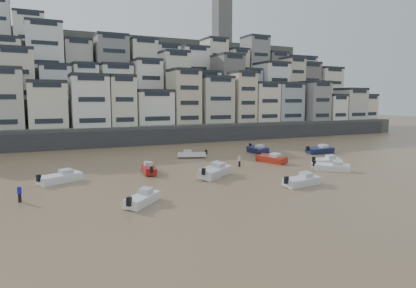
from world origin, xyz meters
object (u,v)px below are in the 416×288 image
boat_b (332,166)px  boat_j (142,197)px  boat_g (320,149)px  boat_h (192,154)px  boat_i (257,149)px  boat_c (215,170)px  boat_a (302,180)px  boat_d (327,160)px  boat_f (149,168)px  person_pink (239,161)px  boat_e (271,158)px  boat_k (60,176)px  person_blue (19,193)px

boat_b → boat_j: size_ratio=1.01×
boat_g → boat_h: 24.22m
boat_i → boat_g: bearing=66.2°
boat_c → boat_g: bearing=-16.3°
boat_a → boat_b: 11.15m
boat_h → boat_i: (13.28, -0.19, 0.11)m
boat_d → boat_f: size_ratio=0.96×
boat_j → person_pink: 23.01m
boat_j → boat_e: bearing=-15.6°
boat_d → boat_k: boat_k is taller
boat_g → boat_i: bearing=153.6°
boat_d → person_blue: size_ratio=2.87×
boat_a → boat_k: 28.69m
boat_f → boat_j: 15.20m
boat_a → person_pink: 13.99m
boat_c → boat_k: 18.98m
boat_a → boat_i: bearing=59.3°
boat_e → boat_j: 28.82m
boat_c → person_blue: boat_c is taller
person_blue → boat_d: bearing=4.5°
person_pink → boat_a: bearing=-89.3°
boat_b → boat_d: size_ratio=1.03×
boat_c → boat_i: boat_c is taller
boat_c → person_pink: bearing=0.2°
boat_g → boat_k: boat_g is taller
boat_g → boat_h: bearing=167.7°
boat_c → boat_g: size_ratio=1.11×
boat_i → boat_j: size_ratio=1.19×
boat_h → boat_c: bearing=98.7°
boat_i → boat_j: 37.60m
boat_h → boat_e: bearing=154.6°
boat_i → person_blue: 43.40m
boat_f → boat_h: size_ratio=0.99×
boat_e → boat_i: size_ratio=0.96×
boat_a → boat_e: (6.20, 14.84, 0.07)m
boat_e → person_blue: (-35.53, -8.54, 0.08)m
boat_i → boat_d: bearing=14.0°
boat_h → boat_j: 28.92m
boat_b → person_pink: person_pink is taller
boat_f → boat_k: boat_k is taller
boat_e → boat_h: bearing=-150.1°
boat_k → boat_d: bearing=-34.4°
boat_f → boat_k: bearing=104.1°
boat_h → person_pink: 11.32m
boat_f → boat_j: (-4.91, -14.39, -0.02)m
boat_i → person_pink: size_ratio=3.50×
boat_c → boat_f: bearing=101.7°
boat_f → person_pink: 13.70m
boat_f → boat_g: bearing=-73.2°
boat_c → boat_d: 19.66m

